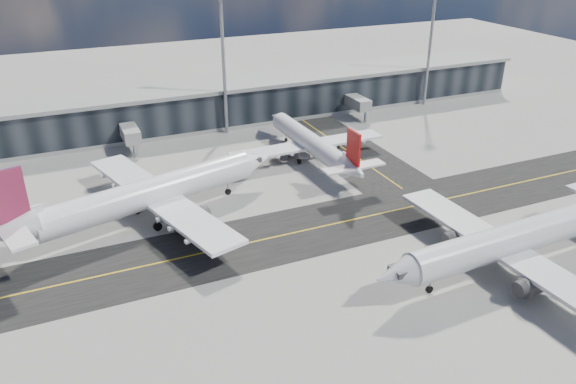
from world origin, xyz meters
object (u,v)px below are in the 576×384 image
(airliner_af, at_px, (147,194))
(baggage_tug, at_px, (194,224))
(airliner_redtail, at_px, (312,143))
(airliner_near, at_px, (515,239))
(service_van, at_px, (299,154))

(airliner_af, height_order, baggage_tug, airliner_af)
(airliner_redtail, relative_size, airliner_near, 0.85)
(baggage_tug, bearing_deg, service_van, 96.71)
(airliner_redtail, distance_m, airliner_near, 42.71)
(airliner_af, xyz_separation_m, airliner_redtail, (31.97, 11.08, -0.88))
(baggage_tug, height_order, service_van, baggage_tug)
(airliner_af, bearing_deg, baggage_tug, 29.59)
(service_van, bearing_deg, airliner_near, -99.45)
(airliner_redtail, xyz_separation_m, airliner_near, (7.98, -41.95, 0.59))
(baggage_tug, relative_size, service_van, 0.66)
(service_van, bearing_deg, baggage_tug, -164.45)
(airliner_af, xyz_separation_m, baggage_tug, (5.32, -5.25, -3.42))
(airliner_redtail, distance_m, service_van, 4.06)
(airliner_redtail, xyz_separation_m, baggage_tug, (-26.65, -16.32, -2.53))
(airliner_af, relative_size, airliner_redtail, 1.24)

